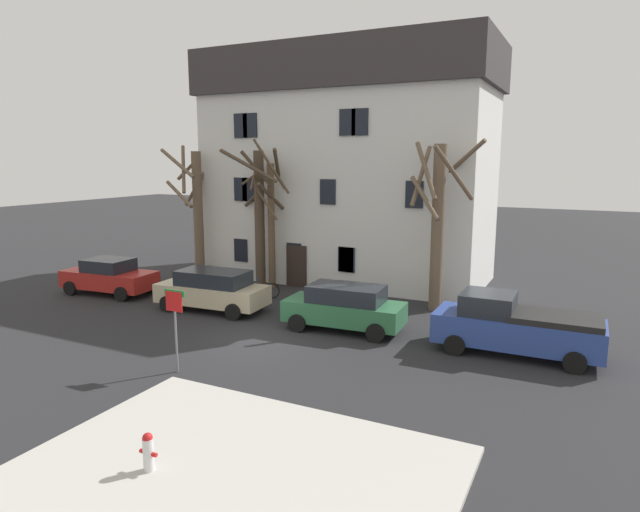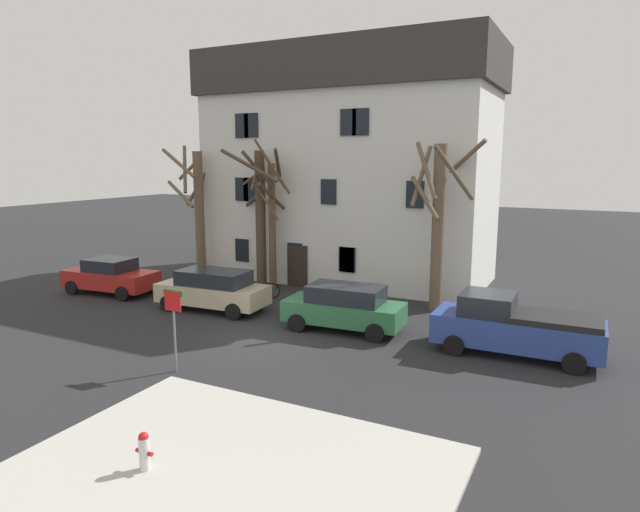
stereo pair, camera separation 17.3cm
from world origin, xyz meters
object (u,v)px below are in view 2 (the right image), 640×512
Objects in this scene: tree_bare_end at (438,219)px; car_red_sedan at (111,276)px; car_green_wagon at (344,307)px; fire_hydrant at (144,450)px; tree_bare_near at (197,208)px; tree_bare_far at (271,217)px; pickup_truck_blue at (515,327)px; tree_bare_mid at (261,212)px; car_beige_wagon at (213,289)px; street_sign_pole at (174,315)px; bicycle_leaning at (262,290)px; building_main at (349,165)px.

tree_bare_end is 15.47m from car_red_sedan.
fire_hydrant is at bearing -88.13° from car_green_wagon.
tree_bare_far is at bearing -0.29° from tree_bare_near.
pickup_truck_blue is at bearing 1.49° from car_green_wagon.
car_green_wagon is (-2.30, -4.25, -3.01)m from tree_bare_end.
car_green_wagon is at bearing -178.51° from pickup_truck_blue.
tree_bare_mid is at bearing 0.24° from tree_bare_near.
street_sign_pole is at bearing -61.51° from car_beige_wagon.
fire_hydrant is (6.48, -10.59, -0.36)m from car_beige_wagon.
pickup_truck_blue is at bearing -12.58° from bicycle_leaning.
fire_hydrant is at bearing -66.52° from bicycle_leaning.
building_main is at bearing 143.60° from tree_bare_end.
pickup_truck_blue is (6.05, 0.16, 0.06)m from car_green_wagon.
tree_bare_end is (6.04, -4.46, -2.13)m from building_main.
car_red_sedan is 0.95× the size of car_beige_wagon.
tree_bare_far is at bearing 142.23° from car_green_wagon.
car_green_wagon is at bearing 64.63° from street_sign_pole.
car_beige_wagon is at bearing -104.60° from bicycle_leaning.
tree_bare_mid is 0.94× the size of tree_bare_far.
building_main is 2.12× the size of tree_bare_near.
street_sign_pole is (-8.91, -6.18, 0.84)m from pickup_truck_blue.
tree_bare_end is at bearing 63.32° from street_sign_pole.
car_green_wagon is at bearing -118.48° from tree_bare_end.
tree_bare_mid is 1.42× the size of car_beige_wagon.
tree_bare_near is 7.19m from car_beige_wagon.
street_sign_pole is at bearing -33.15° from car_red_sedan.
bicycle_leaning is (0.68, -2.02, -3.19)m from tree_bare_far.
tree_bare_end is 4.26× the size of bicycle_leaning.
bicycle_leaning is at bearing -168.82° from tree_bare_end.
bicycle_leaning is (-1.69, -5.98, -5.68)m from building_main.
car_beige_wagon is (-0.02, -4.72, -2.66)m from tree_bare_far.
tree_bare_end reaches higher than car_beige_wagon.
car_beige_wagon is 12.18m from pickup_truck_blue.
building_main is 2.83× the size of pickup_truck_blue.
tree_bare_near reaches higher than fire_hydrant.
tree_bare_near is at bearing 125.81° from fire_hydrant.
tree_bare_near is 1.46× the size of car_beige_wagon.
car_red_sedan is at bearing -164.29° from tree_bare_end.
street_sign_pole is 9.22m from bicycle_leaning.
car_beige_wagon is at bearing -1.17° from car_red_sedan.
tree_bare_near is 8.70× the size of fire_hydrant.
building_main reaches higher than car_beige_wagon.
tree_bare_near reaches higher than street_sign_pole.
tree_bare_end is 11.69m from street_sign_pole.
fire_hydrant is at bearing -67.13° from tree_bare_far.
tree_bare_end is at bearing 26.64° from car_beige_wagon.
tree_bare_near is 13.49m from street_sign_pole.
tree_bare_end reaches higher than bicycle_leaning.
tree_bare_near is 1.55× the size of car_green_wagon.
building_main is 2.09× the size of tree_bare_end.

